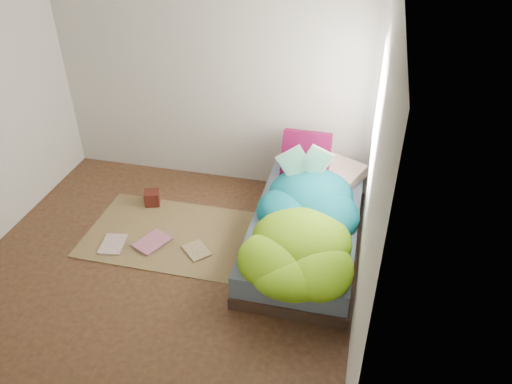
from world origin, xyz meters
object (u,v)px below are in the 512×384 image
floor_book_a (102,244)px  wooden_box (152,198)px  floor_book_b (144,237)px  bed (305,230)px  open_book (306,153)px  pillow_magenta (306,155)px

floor_book_a → wooden_box: bearing=65.9°
wooden_box → floor_book_b: size_ratio=0.47×
floor_book_a → floor_book_b: floor_book_b is taller
bed → wooden_box: 1.75m
open_book → floor_book_b: open_book is taller
floor_book_a → floor_book_b: bearing=18.0°
floor_book_b → bed: bearing=36.2°
pillow_magenta → floor_book_b: (-1.45, -1.02, -0.56)m
bed → open_book: size_ratio=4.47×
wooden_box → floor_book_a: bearing=-105.4°
pillow_magenta → wooden_box: 1.73m
open_book → pillow_magenta: bearing=78.7°
bed → pillow_magenta: pillow_magenta is taller
wooden_box → floor_book_b: bearing=-75.4°
pillow_magenta → open_book: (0.04, -0.35, 0.23)m
pillow_magenta → floor_book_a: size_ratio=1.63×
floor_book_a → bed: bearing=5.3°
pillow_magenta → open_book: bearing=-83.3°
bed → floor_book_b: (-1.57, -0.30, -0.14)m
open_book → wooden_box: size_ratio=2.86×
bed → floor_book_a: size_ratio=6.53×
pillow_magenta → floor_book_b: bearing=-144.1°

